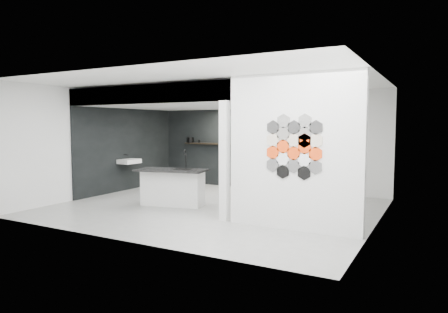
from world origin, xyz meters
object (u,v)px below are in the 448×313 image
utensil_cup (199,141)px  bottle_dark (220,140)px  partition_panel (294,152)px  stockpot (191,140)px  glass_bowl (268,143)px  kettle (253,142)px  wall_basin (129,161)px  glass_vase (268,142)px  kitchen_island (173,187)px

utensil_cup → bottle_dark: bearing=0.0°
utensil_cup → partition_panel: bearing=-41.1°
bottle_dark → stockpot: bearing=180.0°
partition_panel → glass_bowl: 4.39m
bottle_dark → utensil_cup: size_ratio=2.01×
partition_panel → kettle: size_ratio=17.23×
kettle → wall_basin: bearing=-143.5°
partition_panel → wall_basin: partition_panel is taller
kettle → stockpot: bearing=-178.9°
stockpot → kettle: (2.19, 0.00, -0.02)m
stockpot → utensil_cup: size_ratio=2.38×
stockpot → wall_basin: bearing=-109.2°
partition_panel → glass_vase: partition_panel is taller
wall_basin → kitchen_island: kitchen_island is taller
glass_vase → wall_basin: bearing=-148.7°
kitchen_island → stockpot: (-1.56, 3.12, 0.97)m
kettle → glass_vase: 0.49m
glass_bowl → glass_vase: (0.00, 0.00, 0.01)m
kitchen_island → glass_bowl: bearing=58.4°
kitchen_island → glass_bowl: glass_bowl is taller
kettle → utensil_cup: bearing=-178.9°
wall_basin → kitchen_island: (2.28, -1.06, -0.41)m
kettle → glass_bowl: (0.49, 0.00, -0.02)m
glass_bowl → stockpot: bearing=180.0°
glass_bowl → bottle_dark: (-1.58, 0.00, 0.04)m
kitchen_island → glass_bowl: size_ratio=11.97×
utensil_cup → kitchen_island: bearing=-68.2°
stockpot → glass_vase: size_ratio=1.68×
glass_vase → bottle_dark: bottle_dark is taller
partition_panel → utensil_cup: 5.88m
wall_basin → kitchen_island: 2.54m
glass_bowl → utensil_cup: 2.36m
wall_basin → bottle_dark: bottle_dark is taller
glass_vase → utensil_cup: 2.36m
wall_basin → bottle_dark: bearing=48.7°
glass_vase → bottle_dark: (-1.58, 0.00, 0.03)m
glass_bowl → utensil_cup: (-2.36, 0.00, -0.01)m
stockpot → utensil_cup: (0.31, 0.00, -0.04)m
wall_basin → kettle: kettle is taller
partition_panel → wall_basin: bearing=161.8°
partition_panel → glass_bowl: (-2.08, 3.87, -0.03)m
stockpot → glass_vase: (2.67, 0.00, -0.02)m
stockpot → kettle: 2.19m
stockpot → glass_vase: bearing=0.0°
partition_panel → wall_basin: 5.78m
wall_basin → utensil_cup: utensil_cup is taller
kitchen_island → utensil_cup: utensil_cup is taller
stockpot → bottle_dark: 1.09m
wall_basin → partition_panel: bearing=-18.2°
kitchen_island → bottle_dark: bottle_dark is taller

